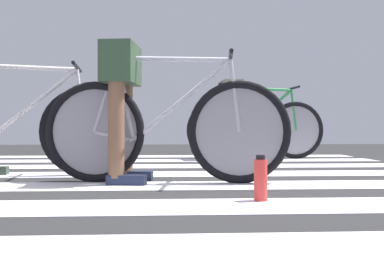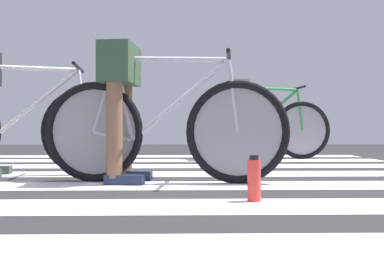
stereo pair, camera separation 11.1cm
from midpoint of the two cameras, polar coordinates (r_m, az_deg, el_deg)
ground at (r=3.35m, az=-5.00°, el=-6.79°), size 18.00×14.00×0.02m
crosswalk_markings at (r=3.30m, az=-5.55°, el=-6.67°), size 5.45×5.75×0.00m
bicycle_1_of_3 at (r=3.09m, az=-4.48°, el=-0.00°), size 1.73×0.52×0.93m
cyclist_1_of_3 at (r=3.16m, az=-10.09°, el=4.47°), size 0.35×0.43×0.98m
bicycle_2_of_3 at (r=3.77m, az=-22.38°, el=-0.00°), size 1.73×0.52×0.93m
bicycle_3_of_3 at (r=5.47m, az=7.72°, el=-0.00°), size 1.73×0.52×0.93m
cyclist_3_of_3 at (r=5.40m, az=4.54°, el=2.53°), size 0.34×0.43×0.96m
water_bottle at (r=2.34m, az=7.54°, el=-6.61°), size 0.07×0.07×0.24m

